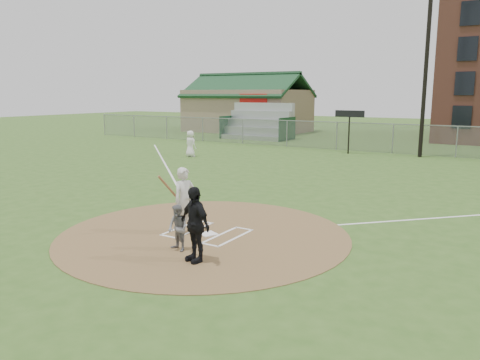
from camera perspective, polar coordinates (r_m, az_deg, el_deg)
The scene contains 14 objects.
ground at distance 13.75m, azimuth -4.39°, elevation -6.64°, with size 140.00×140.00×0.00m, color #34581E.
dirt_circle at distance 13.74m, azimuth -4.39°, elevation -6.60°, with size 8.40×8.40×0.02m, color olive.
home_plate at distance 13.68m, azimuth -3.90°, elevation -6.57°, with size 0.44×0.44×0.03m, color white.
foul_line_third at distance 26.10m, azimuth -8.87°, elevation 1.48°, with size 0.10×24.00×0.01m, color white.
catcher at distance 12.23m, azimuth -7.58°, elevation -5.82°, with size 0.59×0.46×1.21m, color slate.
umpire at distance 11.36m, azimuth -5.55°, elevation -5.38°, with size 1.09×0.45×1.85m, color black.
ondeck_player at distance 30.44m, azimuth -6.06°, elevation 4.42°, with size 0.82×0.54×1.69m, color white.
batters_boxes at distance 13.86m, azimuth -4.02°, elevation -6.39°, with size 2.08×1.88×0.01m.
batter_at_plate at distance 13.64m, azimuth -6.76°, elevation -2.50°, with size 0.77×1.11×1.94m.
outfield_fence at distance 33.66m, azimuth 18.13°, elevation 4.83°, with size 56.08×0.08×2.03m.
bleachers at distance 42.33m, azimuth 2.11°, elevation 7.19°, with size 6.08×3.20×3.20m.
clubhouse at distance 50.67m, azimuth 0.95°, elevation 8.65°, with size 12.20×8.71×6.23m.
light_pole at distance 32.24m, azimuth 21.85°, elevation 14.35°, with size 1.20×0.30×12.22m.
scoreboard_sign at distance 32.52m, azimuth 13.21°, elevation 7.32°, with size 2.00×0.10×2.93m.
Camera 1 is at (7.73, -10.62, 4.05)m, focal length 35.00 mm.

